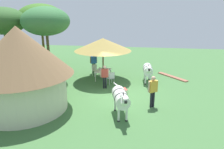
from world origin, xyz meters
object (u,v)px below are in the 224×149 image
thatched_hut (20,66)px  patio_chair_west_end (95,69)px  acacia_tree_far_lawn (41,18)px  standing_watcher (153,89)px  zebra_by_umbrella (121,98)px  shade_umbrella (103,44)px  acacia_tree_right_background (3,21)px  guest_beside_umbrella (94,61)px  patio_chair_near_hut (111,77)px  striped_lounge_chair (121,89)px  patio_dining_table (103,71)px  guest_behind_table (105,75)px  acacia_tree_behind_hut (46,21)px  zebra_nearest_camera (148,70)px

thatched_hut → patio_chair_west_end: 7.13m
acacia_tree_far_lawn → standing_watcher: bearing=-125.6°
standing_watcher → zebra_by_umbrella: standing_watcher is taller
zebra_by_umbrella → acacia_tree_far_lawn: bearing=-62.1°
shade_umbrella → acacia_tree_right_background: size_ratio=0.79×
patio_chair_west_end → guest_beside_umbrella: (0.69, 0.26, 0.50)m
patio_chair_west_end → standing_watcher: bearing=86.8°
patio_chair_near_hut → striped_lounge_chair: bearing=-97.6°
shade_umbrella → standing_watcher: shade_umbrella is taller
shade_umbrella → acacia_tree_far_lawn: size_ratio=0.74×
standing_watcher → patio_chair_near_hut: bearing=93.4°
patio_dining_table → acacia_tree_right_background: 8.10m
thatched_hut → guest_beside_umbrella: bearing=-16.1°
shade_umbrella → acacia_tree_far_lawn: acacia_tree_far_lawn is taller
guest_beside_umbrella → acacia_tree_right_background: (-2.34, 6.07, 3.32)m
patio_dining_table → zebra_by_umbrella: size_ratio=0.68×
guest_behind_table → acacia_tree_behind_hut: bearing=150.0°
thatched_hut → striped_lounge_chair: (3.09, -4.81, -2.13)m
standing_watcher → acacia_tree_far_lawn: 12.04m
zebra_by_umbrella → acacia_tree_behind_hut: bearing=-56.4°
thatched_hut → acacia_tree_far_lawn: size_ratio=0.95×
patio_chair_near_hut → zebra_by_umbrella: bearing=-112.9°
shade_umbrella → patio_dining_table: (-0.00, 0.00, -2.03)m
patio_dining_table → patio_chair_near_hut: patio_chair_near_hut is taller
standing_watcher → acacia_tree_far_lawn: acacia_tree_far_lawn is taller
patio_chair_west_end → zebra_nearest_camera: zebra_nearest_camera is taller
guest_behind_table → standing_watcher: bearing=-52.8°
guest_behind_table → acacia_tree_right_background: size_ratio=0.30×
guest_beside_umbrella → acacia_tree_far_lawn: (0.83, 4.73, 3.43)m
patio_dining_table → striped_lounge_chair: patio_dining_table is taller
thatched_hut → zebra_nearest_camera: bearing=-49.9°
thatched_hut → acacia_tree_right_background: 6.56m
guest_behind_table → zebra_by_umbrella: 4.04m
thatched_hut → guest_beside_umbrella: size_ratio=3.15×
patio_chair_west_end → standing_watcher: (-5.21, -4.41, 0.55)m
patio_dining_table → patio_chair_west_end: (0.90, 0.85, -0.14)m
patio_chair_near_hut → standing_watcher: (-3.32, -2.79, 0.55)m
shade_umbrella → guest_beside_umbrella: 2.56m
striped_lounge_chair → patio_chair_near_hut: bearing=-176.4°
acacia_tree_far_lawn → acacia_tree_behind_hut: bearing=-148.3°
thatched_hut → guest_behind_table: (3.72, -3.64, -1.43)m
guest_beside_umbrella → acacia_tree_behind_hut: acacia_tree_behind_hut is taller
patio_chair_near_hut → guest_beside_umbrella: size_ratio=0.53×
zebra_by_umbrella → guest_behind_table: bearing=-84.4°
acacia_tree_right_background → striped_lounge_chair: bearing=-101.2°
patio_dining_table → striped_lounge_chair: 2.99m
zebra_by_umbrella → acacia_tree_behind_hut: (4.99, 5.95, 3.36)m
patio_chair_west_end → shade_umbrella: bearing=90.0°
acacia_tree_right_background → standing_watcher: bearing=-108.4°
zebra_by_umbrella → patio_chair_near_hut: bearing=-91.6°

